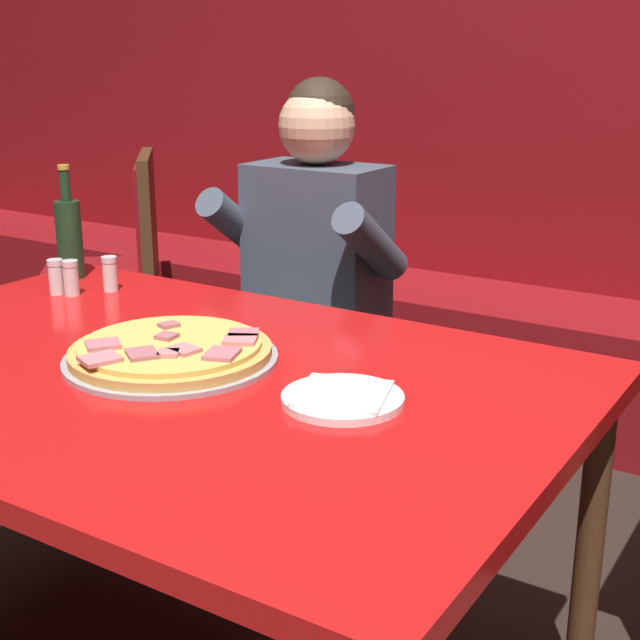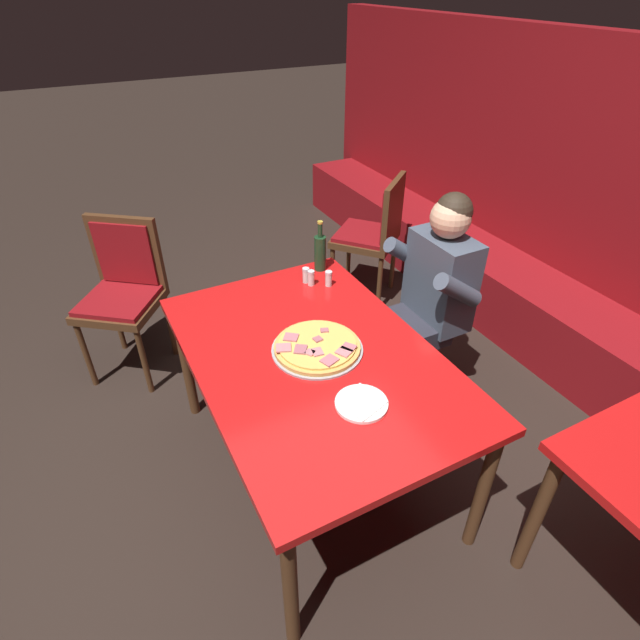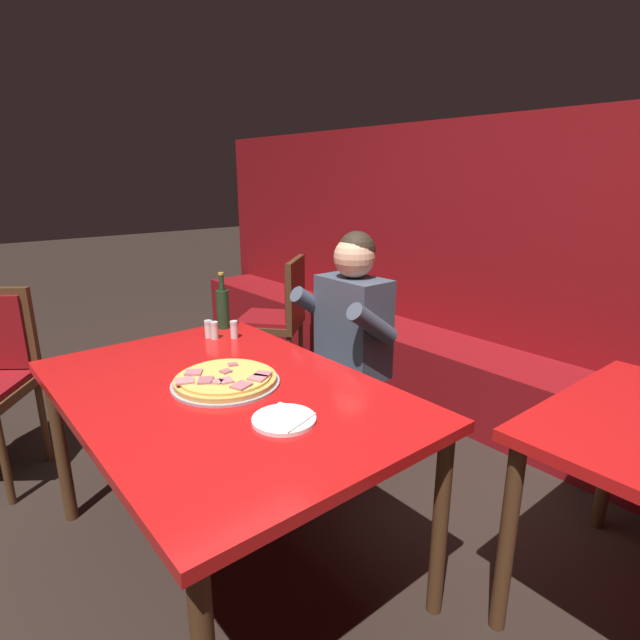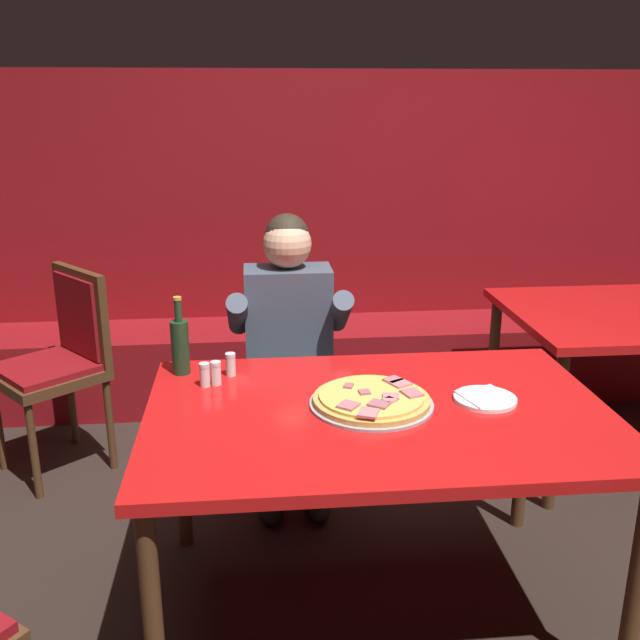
# 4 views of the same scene
# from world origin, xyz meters

# --- Properties ---
(booth_wall_panel) EXTENTS (6.80, 0.16, 1.90)m
(booth_wall_panel) POSITION_xyz_m (0.00, 2.18, 0.95)
(booth_wall_panel) COLOR maroon
(booth_wall_panel) RESTS_ON ground_plane
(booth_bench) EXTENTS (6.46, 0.48, 0.46)m
(booth_bench) POSITION_xyz_m (0.00, 1.86, 0.23)
(booth_bench) COLOR maroon
(booth_bench) RESTS_ON ground_plane
(main_dining_table) EXTENTS (1.52, 1.02, 0.78)m
(main_dining_table) POSITION_xyz_m (0.00, 0.00, 0.70)
(main_dining_table) COLOR #4C2D19
(main_dining_table) RESTS_ON ground_plane
(pizza) EXTENTS (0.41, 0.41, 0.05)m
(pizza) POSITION_xyz_m (-0.02, 0.03, 0.79)
(pizza) COLOR #9E9EA3
(pizza) RESTS_ON main_dining_table
(plate_white_paper) EXTENTS (0.21, 0.21, 0.02)m
(plate_white_paper) POSITION_xyz_m (0.37, 0.03, 0.78)
(plate_white_paper) COLOR white
(plate_white_paper) RESTS_ON main_dining_table
(beer_bottle) EXTENTS (0.07, 0.07, 0.29)m
(beer_bottle) POSITION_xyz_m (-0.67, 0.38, 0.89)
(beer_bottle) COLOR #19381E
(beer_bottle) RESTS_ON main_dining_table
(shaker_red_pepper_flakes) EXTENTS (0.04, 0.04, 0.09)m
(shaker_red_pepper_flakes) POSITION_xyz_m (-0.54, 0.26, 0.81)
(shaker_red_pepper_flakes) COLOR silver
(shaker_red_pepper_flakes) RESTS_ON main_dining_table
(shaker_oregano) EXTENTS (0.04, 0.04, 0.09)m
(shaker_oregano) POSITION_xyz_m (-0.49, 0.34, 0.81)
(shaker_oregano) COLOR silver
(shaker_oregano) RESTS_ON main_dining_table
(shaker_parmesan) EXTENTS (0.04, 0.04, 0.09)m
(shaker_parmesan) POSITION_xyz_m (-0.57, 0.25, 0.81)
(shaker_parmesan) COLOR silver
(shaker_parmesan) RESTS_ON main_dining_table
(diner_seated_blue_shirt) EXTENTS (0.53, 0.53, 1.27)m
(diner_seated_blue_shirt) POSITION_xyz_m (-0.25, 0.82, 0.71)
(diner_seated_blue_shirt) COLOR black
(diner_seated_blue_shirt) RESTS_ON ground_plane
(dining_chair_far_right) EXTENTS (0.62, 0.62, 0.97)m
(dining_chair_far_right) POSITION_xyz_m (-1.32, 1.18, 0.58)
(dining_chair_far_right) COLOR #4C2D19
(dining_chair_far_right) RESTS_ON ground_plane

